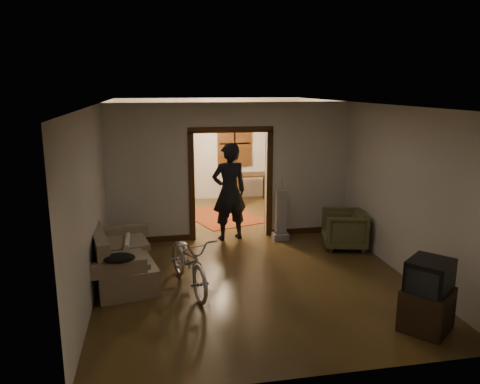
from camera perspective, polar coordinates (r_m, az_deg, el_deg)
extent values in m
cube|color=#3B2912|center=(9.25, -0.35, -6.86)|extent=(5.00, 8.50, 0.01)
cube|color=white|center=(8.72, -0.37, 10.75)|extent=(5.00, 8.50, 0.01)
cube|color=beige|center=(13.03, -3.73, 5.22)|extent=(5.00, 0.02, 2.80)
cube|color=beige|center=(8.79, -16.61, 1.03)|extent=(0.02, 8.50, 2.80)
cube|color=beige|center=(9.64, 14.44, 2.16)|extent=(0.02, 8.50, 2.80)
cube|color=beige|center=(9.60, -1.16, 2.53)|extent=(5.00, 0.14, 2.80)
cube|color=#3B200D|center=(9.66, -1.16, 0.78)|extent=(1.74, 0.20, 2.32)
cube|color=black|center=(13.07, -0.66, 5.93)|extent=(0.98, 0.06, 1.28)
sphere|color=#FFE0A5|center=(11.21, -2.69, 8.88)|extent=(0.24, 0.24, 0.24)
cube|color=silver|center=(9.79, 4.99, 1.78)|extent=(0.08, 0.01, 0.12)
cube|color=#70654A|center=(7.99, -14.40, -7.07)|extent=(1.26, 2.10, 0.90)
cylinder|color=beige|center=(8.24, -13.61, -5.84)|extent=(0.09, 0.72, 0.09)
ellipsoid|color=black|center=(7.05, -14.53, -7.80)|extent=(0.46, 0.34, 0.13)
imported|color=silver|center=(7.40, -6.24, -8.35)|extent=(0.96, 1.81, 0.90)
imported|color=brown|center=(9.40, 12.57, -4.47)|extent=(0.98, 0.96, 0.74)
cube|color=black|center=(6.71, 21.78, -13.14)|extent=(0.83, 0.82, 0.56)
cube|color=black|center=(6.54, 22.10, -9.68)|extent=(0.74, 0.74, 0.48)
cube|color=gray|center=(9.68, 4.99, -2.77)|extent=(0.38, 0.34, 1.05)
imported|color=black|center=(9.53, -1.32, 0.04)|extent=(0.82, 0.62, 2.01)
cube|color=#63210F|center=(11.42, -2.15, -2.99)|extent=(2.02, 2.30, 0.01)
cube|color=#303922|center=(12.67, -9.24, 2.87)|extent=(1.09, 0.83, 1.93)
sphere|color=#1E5972|center=(12.54, -9.39, 7.26)|extent=(0.26, 0.26, 0.26)
cube|color=#302010|center=(12.84, 1.14, 0.50)|extent=(1.08, 0.68, 0.76)
cube|color=#302010|center=(12.45, -0.71, 0.34)|extent=(0.43, 0.43, 0.85)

